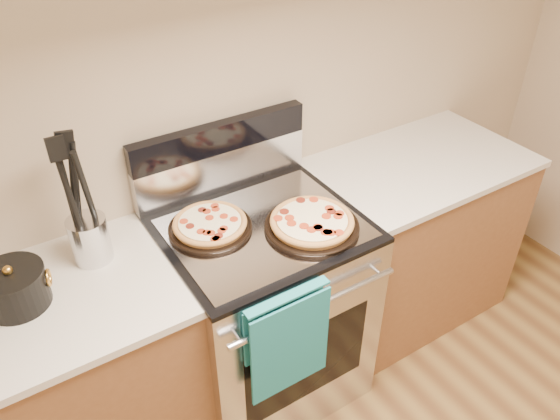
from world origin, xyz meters
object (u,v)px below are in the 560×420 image
pepperoni_pizza_back (210,225)px  utensil_crock (90,239)px  saucepan (15,290)px  range_body (263,311)px  pepperoni_pizza_front (312,223)px

pepperoni_pizza_back → utensil_crock: (-0.42, 0.09, 0.05)m
saucepan → range_body: bearing=-4.3°
range_body → pepperoni_pizza_front: 0.54m
range_body → pepperoni_pizza_front: size_ratio=2.53×
range_body → saucepan: bearing=175.7°
range_body → utensil_crock: (-0.60, 0.16, 0.54)m
pepperoni_pizza_back → pepperoni_pizza_front: (0.33, -0.20, 0.00)m
utensil_crock → pepperoni_pizza_front: bearing=-21.4°
pepperoni_pizza_front → utensil_crock: (-0.75, 0.29, 0.05)m
pepperoni_pizza_front → saucepan: saucepan is taller
utensil_crock → pepperoni_pizza_back: bearing=-12.4°
range_body → pepperoni_pizza_back: size_ratio=2.88×
pepperoni_pizza_back → pepperoni_pizza_front: size_ratio=0.88×
pepperoni_pizza_back → pepperoni_pizza_front: 0.38m
pepperoni_pizza_back → saucepan: size_ratio=1.55×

